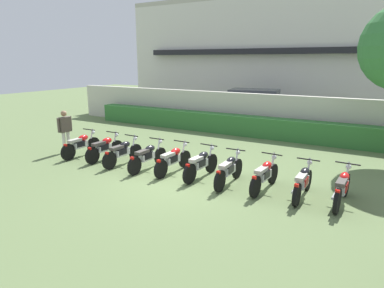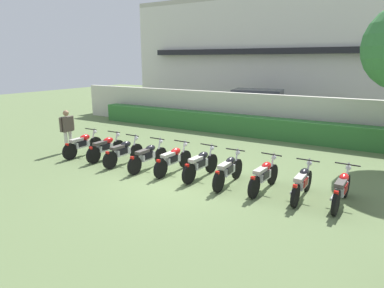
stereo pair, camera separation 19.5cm
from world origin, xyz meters
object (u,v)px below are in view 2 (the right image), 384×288
object	(u,v)px
inspector_person	(67,127)
motorcycle_in_row_8	(302,182)
motorcycle_in_row_3	(148,156)
motorcycle_in_row_6	(228,170)
motorcycle_in_row_2	(123,152)
motorcycle_in_row_1	(106,147)
motorcycle_in_row_9	(342,188)
motorcycle_in_row_7	(264,175)
parked_car	(259,106)
motorcycle_in_row_5	(201,164)
motorcycle_in_row_0	(83,144)
motorcycle_in_row_4	(173,159)

from	to	relation	value
inspector_person	motorcycle_in_row_8	bearing A→B (deg)	-0.05
motorcycle_in_row_3	motorcycle_in_row_6	distance (m)	2.89
motorcycle_in_row_2	motorcycle_in_row_8	distance (m)	6.00
motorcycle_in_row_1	motorcycle_in_row_9	xyz separation A→B (m)	(7.86, 0.08, 0.00)
motorcycle_in_row_7	parked_car	bearing A→B (deg)	25.06
motorcycle_in_row_2	motorcycle_in_row_3	size ratio (longest dim) A/B	0.96
motorcycle_in_row_7	motorcycle_in_row_8	world-z (taller)	motorcycle_in_row_7
motorcycle_in_row_6	motorcycle_in_row_8	bearing A→B (deg)	-87.55
motorcycle_in_row_5	motorcycle_in_row_0	bearing A→B (deg)	95.69
motorcycle_in_row_2	motorcycle_in_row_9	size ratio (longest dim) A/B	0.98
parked_car	motorcycle_in_row_3	distance (m)	10.02
motorcycle_in_row_5	motorcycle_in_row_6	bearing A→B (deg)	-92.15
motorcycle_in_row_4	motorcycle_in_row_6	world-z (taller)	motorcycle_in_row_6
parked_car	motorcycle_in_row_3	size ratio (longest dim) A/B	2.44
motorcycle_in_row_0	motorcycle_in_row_3	world-z (taller)	motorcycle_in_row_0
motorcycle_in_row_7	motorcycle_in_row_4	bearing A→B (deg)	94.61
motorcycle_in_row_7	motorcycle_in_row_8	xyz separation A→B (m)	(1.03, -0.01, -0.00)
motorcycle_in_row_2	motorcycle_in_row_5	size ratio (longest dim) A/B	1.01
motorcycle_in_row_6	motorcycle_in_row_9	distance (m)	2.99
motorcycle_in_row_0	motorcycle_in_row_1	distance (m)	1.10
motorcycle_in_row_2	motorcycle_in_row_5	bearing A→B (deg)	-84.88
motorcycle_in_row_6	motorcycle_in_row_9	size ratio (longest dim) A/B	0.99
motorcycle_in_row_2	motorcycle_in_row_6	distance (m)	3.95
motorcycle_in_row_0	motorcycle_in_row_1	world-z (taller)	motorcycle_in_row_0
motorcycle_in_row_2	motorcycle_in_row_7	distance (m)	4.97
motorcycle_in_row_8	motorcycle_in_row_5	bearing A→B (deg)	90.87
motorcycle_in_row_5	motorcycle_in_row_7	distance (m)	1.99
motorcycle_in_row_7	motorcycle_in_row_9	xyz separation A→B (m)	(1.96, 0.04, 0.01)
motorcycle_in_row_1	motorcycle_in_row_4	distance (m)	2.91
motorcycle_in_row_1	motorcycle_in_row_6	bearing A→B (deg)	-89.80
motorcycle_in_row_2	motorcycle_in_row_6	xyz separation A→B (m)	(3.95, 0.03, 0.01)
motorcycle_in_row_2	motorcycle_in_row_9	distance (m)	6.94
motorcycle_in_row_4	motorcycle_in_row_8	world-z (taller)	same
motorcycle_in_row_9	inspector_person	xyz separation A→B (m)	(-9.91, -0.05, 0.52)
motorcycle_in_row_2	motorcycle_in_row_6	bearing A→B (deg)	-87.05
motorcycle_in_row_0	motorcycle_in_row_4	distance (m)	4.01
motorcycle_in_row_3	motorcycle_in_row_8	xyz separation A→B (m)	(4.93, 0.11, -0.00)
motorcycle_in_row_0	motorcycle_in_row_8	world-z (taller)	motorcycle_in_row_0
motorcycle_in_row_5	motorcycle_in_row_7	size ratio (longest dim) A/B	1.00
motorcycle_in_row_0	motorcycle_in_row_8	distance (m)	8.02
motorcycle_in_row_0	motorcycle_in_row_6	distance (m)	5.98
motorcycle_in_row_2	inspector_person	bearing A→B (deg)	90.05
parked_car	motorcycle_in_row_5	xyz separation A→B (m)	(1.71, -9.88, -0.49)
motorcycle_in_row_7	motorcycle_in_row_0	bearing A→B (deg)	95.67
parked_car	motorcycle_in_row_0	xyz separation A→B (m)	(-3.30, -10.02, -0.49)
motorcycle_in_row_9	motorcycle_in_row_4	bearing A→B (deg)	93.66
motorcycle_in_row_5	inspector_person	bearing A→B (deg)	94.17
motorcycle_in_row_3	motorcycle_in_row_6	xyz separation A→B (m)	(2.89, 0.02, 0.01)
motorcycle_in_row_7	motorcycle_in_row_9	bearing A→B (deg)	-84.20
motorcycle_in_row_9	motorcycle_in_row_0	bearing A→B (deg)	94.28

